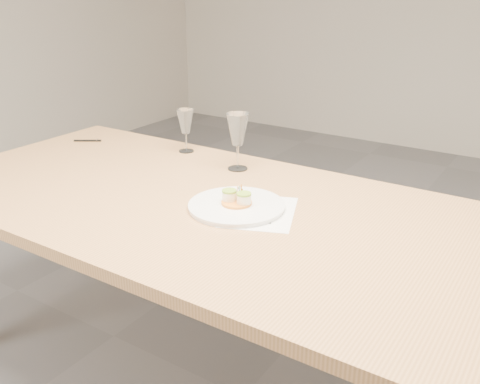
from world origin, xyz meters
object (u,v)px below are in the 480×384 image
Objects in this scene: recipe_sheet at (259,212)px; ballpoint_pen at (88,141)px; wine_glass_1 at (238,131)px; dining_table at (244,231)px; wine_glass_0 at (185,122)px; dinner_plate at (237,205)px.

recipe_sheet is 3.13× the size of ballpoint_pen.
ballpoint_pen is at bearing -175.98° from wine_glass_1.
recipe_sheet is at bearing -46.84° from ballpoint_pen.
wine_glass_1 is at bearing -29.37° from ballpoint_pen.
recipe_sheet is 1.54× the size of wine_glass_1.
dining_table is at bearing -48.51° from ballpoint_pen.
ballpoint_pen is 0.50m from wine_glass_0.
wine_glass_1 is (0.31, -0.07, 0.03)m from wine_glass_0.
wine_glass_1 is (0.78, 0.05, 0.15)m from ballpoint_pen.
recipe_sheet reaches higher than dining_table.
ballpoint_pen is 0.49× the size of wine_glass_1.
wine_glass_1 is (-0.24, 0.33, 0.22)m from dining_table.
wine_glass_0 is 0.32m from wine_glass_1.
ballpoint_pen is (-1.06, 0.25, 0.00)m from recipe_sheet.
ballpoint_pen is at bearing 164.81° from dinner_plate.
dining_table is 13.16× the size of wine_glass_0.
recipe_sheet is (0.04, 0.02, 0.07)m from dining_table.
wine_glass_0 is (-0.52, 0.39, 0.12)m from dinner_plate.
recipe_sheet is at bearing -47.38° from wine_glass_1.
dining_table is 0.71m from wine_glass_0.
ballpoint_pen reaches higher than dining_table.
wine_glass_1 is at bearing -12.92° from wine_glass_0.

